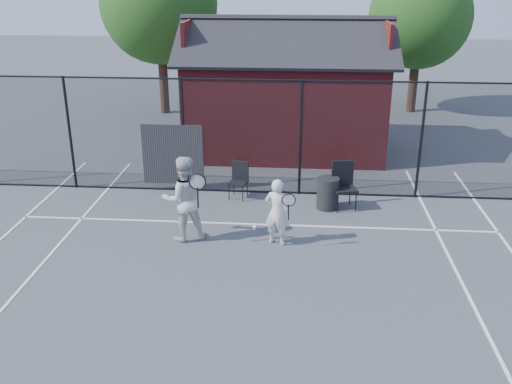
# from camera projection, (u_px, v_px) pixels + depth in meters

# --- Properties ---
(ground) EXTENTS (80.00, 80.00, 0.00)m
(ground) POSITION_uv_depth(u_px,v_px,m) (242.00, 293.00, 10.40)
(ground) COLOR #4C5357
(ground) RESTS_ON ground
(court_lines) EXTENTS (11.02, 18.00, 0.01)m
(court_lines) POSITION_uv_depth(u_px,v_px,m) (233.00, 337.00, 9.17)
(court_lines) COLOR white
(court_lines) RESTS_ON ground
(fence) EXTENTS (22.04, 3.00, 3.00)m
(fence) POSITION_uv_depth(u_px,v_px,m) (249.00, 140.00, 14.52)
(fence) COLOR black
(fence) RESTS_ON ground
(clubhouse) EXTENTS (6.50, 4.36, 4.19)m
(clubhouse) POSITION_uv_depth(u_px,v_px,m) (286.00, 100.00, 18.11)
(clubhouse) COLOR maroon
(clubhouse) RESTS_ON ground
(tree_left) EXTENTS (4.48, 4.48, 6.44)m
(tree_left) POSITION_uv_depth(u_px,v_px,m) (159.00, 5.00, 21.69)
(tree_left) COLOR black
(tree_left) RESTS_ON ground
(tree_right) EXTENTS (3.97, 3.97, 5.70)m
(tree_right) POSITION_uv_depth(u_px,v_px,m) (420.00, 17.00, 22.07)
(tree_right) COLOR black
(tree_right) RESTS_ON ground
(player_front) EXTENTS (0.70, 0.56, 1.47)m
(player_front) POSITION_uv_depth(u_px,v_px,m) (277.00, 212.00, 12.01)
(player_front) COLOR silver
(player_front) RESTS_ON ground
(player_back) EXTENTS (1.12, 1.00, 1.89)m
(player_back) POSITION_uv_depth(u_px,v_px,m) (184.00, 199.00, 12.15)
(player_back) COLOR silver
(player_back) RESTS_ON ground
(chair_left) EXTENTS (0.53, 0.55, 0.92)m
(chair_left) POSITION_uv_depth(u_px,v_px,m) (238.00, 181.00, 14.53)
(chair_left) COLOR black
(chair_left) RESTS_ON ground
(chair_right) EXTENTS (0.67, 0.68, 1.14)m
(chair_right) POSITION_uv_depth(u_px,v_px,m) (345.00, 187.00, 13.84)
(chair_right) COLOR black
(chair_right) RESTS_ON ground
(waste_bin) EXTENTS (0.64, 0.64, 0.79)m
(waste_bin) POSITION_uv_depth(u_px,v_px,m) (328.00, 193.00, 13.93)
(waste_bin) COLOR #252525
(waste_bin) RESTS_ON ground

